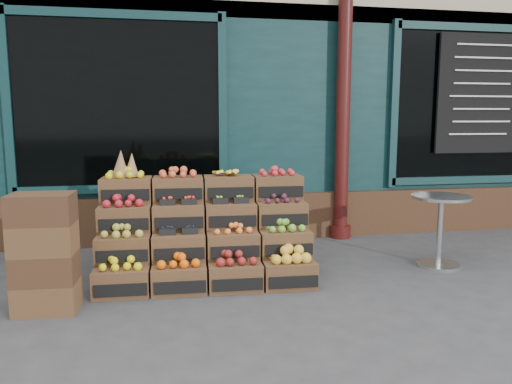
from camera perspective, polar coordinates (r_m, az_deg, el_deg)
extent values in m
plane|color=#3A3A3C|center=(4.56, 4.22, -11.87)|extent=(60.00, 60.00, 0.00)
cube|color=#0D2B2D|center=(9.42, -4.05, 13.47)|extent=(12.00, 6.00, 4.80)
cube|color=#0D2B2D|center=(6.47, -0.84, 7.77)|extent=(12.00, 0.12, 3.00)
cube|color=#402819|center=(6.53, -0.71, -2.83)|extent=(12.00, 0.18, 0.60)
cube|color=black|center=(6.32, -15.38, 9.72)|extent=(2.40, 0.06, 2.00)
cube|color=black|center=(7.64, 23.93, 9.04)|extent=(2.40, 0.06, 2.00)
cylinder|color=#3C0F0E|center=(6.59, 9.91, 8.53)|extent=(0.18, 0.18, 3.20)
cube|color=black|center=(7.58, 24.35, 10.16)|extent=(1.30, 0.04, 1.60)
cube|color=#543721|center=(4.73, -15.08, -9.79)|extent=(0.51, 0.36, 0.25)
cube|color=black|center=(4.57, -15.34, -10.80)|extent=(0.45, 0.04, 0.11)
cube|color=yellow|center=(4.68, -15.16, -7.90)|extent=(0.41, 0.28, 0.08)
cube|color=#543721|center=(4.69, -8.76, -9.74)|extent=(0.51, 0.36, 0.25)
cube|color=black|center=(4.53, -8.77, -10.75)|extent=(0.45, 0.04, 0.11)
cube|color=#EA5B09|center=(4.64, -8.81, -7.77)|extent=(0.41, 0.28, 0.09)
cube|color=#543721|center=(4.71, -2.42, -9.56)|extent=(0.51, 0.36, 0.25)
cube|color=black|center=(4.55, -2.19, -10.57)|extent=(0.45, 0.04, 0.11)
cube|color=maroon|center=(4.66, -2.43, -7.57)|extent=(0.41, 0.28, 0.09)
cube|color=#543721|center=(4.79, 3.78, -9.28)|extent=(0.51, 0.36, 0.25)
cube|color=black|center=(4.63, 4.25, -10.25)|extent=(0.45, 0.04, 0.11)
cube|color=gold|center=(4.74, 3.80, -7.19)|extent=(0.41, 0.28, 0.11)
cube|color=#543721|center=(4.86, -14.90, -6.26)|extent=(0.51, 0.36, 0.25)
cube|color=black|center=(4.69, -15.14, -7.11)|extent=(0.45, 0.04, 0.11)
cube|color=#9D9838|center=(4.82, -14.97, -4.35)|extent=(0.41, 0.28, 0.08)
cube|color=#543721|center=(4.82, -8.80, -6.17)|extent=(0.51, 0.36, 0.25)
cube|color=black|center=(4.65, -8.82, -7.03)|extent=(0.45, 0.04, 0.11)
cube|color=#211E43|center=(4.79, -8.84, -4.58)|extent=(0.41, 0.28, 0.03)
cube|color=#543721|center=(4.84, -2.69, -6.02)|extent=(0.51, 0.36, 0.25)
cube|color=black|center=(4.67, -2.47, -6.87)|extent=(0.45, 0.04, 0.11)
cube|color=orange|center=(4.81, -2.70, -4.21)|extent=(0.41, 0.28, 0.07)
cube|color=#543721|center=(4.92, 3.31, -5.80)|extent=(0.51, 0.36, 0.25)
cube|color=black|center=(4.75, 3.74, -6.63)|extent=(0.45, 0.04, 0.11)
cube|color=#65A130|center=(4.88, 3.32, -3.92)|extent=(0.41, 0.28, 0.08)
cube|color=#543721|center=(5.01, -14.73, -2.91)|extent=(0.51, 0.36, 0.25)
cube|color=black|center=(4.83, -14.96, -3.62)|extent=(0.45, 0.04, 0.11)
cube|color=maroon|center=(4.98, -14.80, -1.05)|extent=(0.41, 0.28, 0.08)
cube|color=#543721|center=(4.97, -8.84, -2.81)|extent=(0.51, 0.36, 0.25)
cube|color=black|center=(4.80, -8.86, -3.52)|extent=(0.45, 0.04, 0.11)
cube|color=red|center=(4.95, -8.88, -1.21)|extent=(0.41, 0.28, 0.03)
cube|color=#543721|center=(4.99, -2.94, -2.67)|extent=(0.51, 0.36, 0.25)
cube|color=black|center=(4.82, -2.74, -3.38)|extent=(0.45, 0.04, 0.11)
cube|color=#88BE3D|center=(4.97, -2.95, -1.11)|extent=(0.41, 0.28, 0.03)
cube|color=#543721|center=(5.06, 2.86, -2.51)|extent=(0.51, 0.36, 0.25)
cube|color=black|center=(4.89, 3.27, -3.20)|extent=(0.45, 0.04, 0.11)
cube|color=#3E182A|center=(5.03, 2.88, -0.78)|extent=(0.41, 0.28, 0.06)
cube|color=#543721|center=(5.17, -14.57, 0.23)|extent=(0.51, 0.36, 0.25)
cube|color=black|center=(4.99, -14.79, -0.35)|extent=(0.45, 0.04, 0.11)
cube|color=gold|center=(5.15, -14.64, 2.05)|extent=(0.41, 0.28, 0.08)
cube|color=#543721|center=(5.14, -8.88, 0.35)|extent=(0.51, 0.36, 0.25)
cube|color=black|center=(4.96, -8.90, -0.23)|extent=(0.45, 0.04, 0.11)
cube|color=#D55231|center=(5.12, -8.92, 2.16)|extent=(0.41, 0.28, 0.08)
cube|color=#543721|center=(5.15, -3.17, 0.47)|extent=(0.51, 0.36, 0.25)
cube|color=black|center=(4.98, -2.98, -0.10)|extent=(0.45, 0.04, 0.11)
cube|color=yellow|center=(5.13, -3.18, 2.25)|extent=(0.41, 0.28, 0.08)
cube|color=#543721|center=(5.22, 2.45, 0.58)|extent=(0.51, 0.36, 0.25)
cube|color=black|center=(5.05, 2.82, 0.02)|extent=(0.45, 0.04, 0.11)
cube|color=red|center=(5.20, 2.46, 2.33)|extent=(0.41, 0.28, 0.07)
cube|color=#402819|center=(4.89, -5.69, -8.90)|extent=(2.05, 0.44, 0.25)
cube|color=#402819|center=(5.06, -5.82, -6.86)|extent=(2.05, 0.44, 0.49)
cube|color=#402819|center=(5.23, -5.93, -4.95)|extent=(2.05, 0.44, 0.74)
cone|color=olive|center=(5.14, -15.21, 3.15)|extent=(0.17, 0.17, 0.29)
cone|color=olive|center=(5.18, -14.02, 3.01)|extent=(0.15, 0.15, 0.25)
cube|color=#543721|center=(4.54, -22.74, -10.98)|extent=(0.51, 0.37, 0.25)
cube|color=#402819|center=(4.46, -22.92, -8.00)|extent=(0.51, 0.37, 0.25)
cube|color=#543721|center=(4.40, -23.11, -4.92)|extent=(0.51, 0.37, 0.25)
cube|color=#402819|center=(4.35, -23.30, -1.77)|extent=(0.51, 0.37, 0.25)
cylinder|color=#B5B7BC|center=(5.76, 20.05, -7.82)|extent=(0.45, 0.45, 0.03)
cylinder|color=#B5B7BC|center=(5.68, 20.24, -4.30)|extent=(0.06, 0.06, 0.73)
cylinder|color=#B5B7BC|center=(5.61, 20.44, -0.54)|extent=(0.61, 0.61, 0.03)
imported|color=#19592E|center=(6.79, -14.36, 3.94)|extent=(0.82, 0.56, 2.15)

